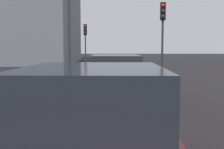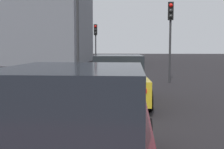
# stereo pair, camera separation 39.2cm
# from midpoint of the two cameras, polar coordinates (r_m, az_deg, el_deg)

# --- Properties ---
(car_yellow_lead) EXTENTS (4.78, 2.09, 1.59)m
(car_yellow_lead) POSITION_cam_midpoint_polar(r_m,az_deg,el_deg) (9.88, -0.47, -1.00)
(car_yellow_lead) COLOR gold
(car_yellow_lead) RESTS_ON ground_plane
(car_maroon_second) EXTENTS (4.58, 2.06, 1.64)m
(car_maroon_second) POSITION_cam_midpoint_polar(r_m,az_deg,el_deg) (3.69, -6.50, -11.72)
(car_maroon_second) COLOR #510F16
(car_maroon_second) RESTS_ON ground_plane
(traffic_light_near_left) EXTENTS (0.32, 0.28, 3.74)m
(traffic_light_near_left) POSITION_cam_midpoint_polar(r_m,az_deg,el_deg) (24.88, -5.66, 7.31)
(traffic_light_near_left) COLOR #2D2D30
(traffic_light_near_left) RESTS_ON ground_plane
(traffic_light_near_right) EXTENTS (0.32, 0.30, 4.11)m
(traffic_light_near_right) POSITION_cam_midpoint_polar(r_m,az_deg,el_deg) (15.39, 9.11, 9.41)
(traffic_light_near_right) COLOR #2D2D30
(traffic_light_near_right) RESTS_ON ground_plane
(street_lamp_kerbside) EXTENTS (0.56, 0.36, 7.76)m
(street_lamp_kerbside) POSITION_cam_midpoint_polar(r_m,az_deg,el_deg) (18.33, -9.04, 13.73)
(street_lamp_kerbside) COLOR #2D2D30
(street_lamp_kerbside) RESTS_ON ground_plane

